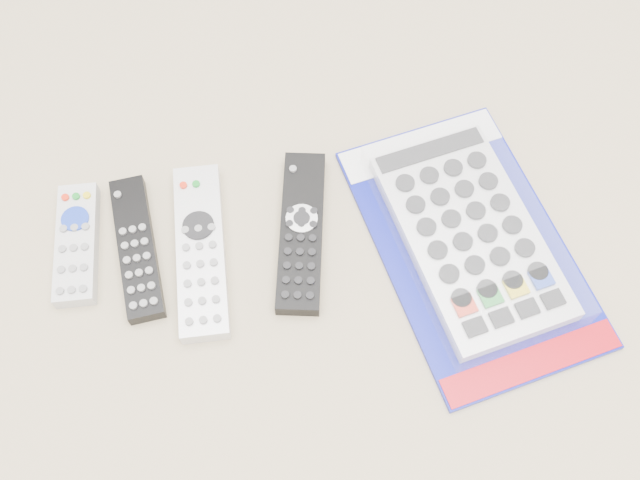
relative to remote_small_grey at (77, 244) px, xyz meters
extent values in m
plane|color=tan|center=(0.23, -0.02, -0.01)|extent=(5.00, 5.00, 0.00)
cube|color=#B2B2B4|center=(0.00, 0.00, 0.00)|extent=(0.05, 0.15, 0.02)
cylinder|color=#1631AC|center=(0.00, 0.03, 0.01)|extent=(0.03, 0.03, 0.00)
cube|color=black|center=(0.07, -0.01, 0.00)|extent=(0.05, 0.18, 0.02)
cube|color=silver|center=(0.14, -0.03, 0.00)|extent=(0.06, 0.22, 0.02)
cylinder|color=black|center=(0.14, -0.01, 0.01)|extent=(0.04, 0.04, 0.00)
cube|color=black|center=(0.26, -0.03, 0.00)|extent=(0.09, 0.21, 0.02)
cylinder|color=silver|center=(0.26, -0.02, 0.01)|extent=(0.04, 0.04, 0.00)
cube|color=#0C138E|center=(0.45, -0.07, -0.01)|extent=(0.26, 0.37, 0.01)
cube|color=silver|center=(0.42, 0.07, 0.00)|extent=(0.21, 0.08, 0.00)
cube|color=#AB0C17|center=(0.48, -0.22, 0.00)|extent=(0.21, 0.07, 0.00)
cube|color=silver|center=(0.45, -0.07, 0.01)|extent=(0.19, 0.29, 0.02)
cube|color=white|center=(0.45, -0.07, 0.01)|extent=(0.21, 0.30, 0.04)
camera|label=1|loc=(0.21, -0.41, 0.73)|focal=40.00mm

